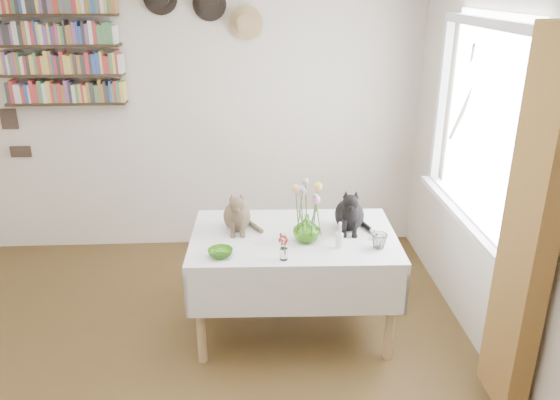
{
  "coord_description": "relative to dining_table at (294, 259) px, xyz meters",
  "views": [
    {
      "loc": [
        0.48,
        -2.6,
        2.36
      ],
      "look_at": [
        0.65,
        0.68,
        1.05
      ],
      "focal_mm": 35.0,
      "sensor_mm": 36.0,
      "label": 1
    }
  ],
  "objects": [
    {
      "name": "green_bowl",
      "position": [
        -0.49,
        -0.29,
        0.21
      ],
      "size": [
        0.17,
        0.17,
        0.05
      ],
      "primitive_type": "imported",
      "rotation": [
        0.0,
        0.0,
        -0.05
      ],
      "color": "#7BCC38",
      "rests_on": "dining_table"
    },
    {
      "name": "wall_hats",
      "position": [
        -0.64,
        1.41,
        1.6
      ],
      "size": [
        0.98,
        0.09,
        0.48
      ],
      "color": "black",
      "rests_on": "room"
    },
    {
      "name": "black_cat",
      "position": [
        0.39,
        0.08,
        0.35
      ],
      "size": [
        0.26,
        0.31,
        0.33
      ],
      "primitive_type": null,
      "rotation": [
        0.0,
        0.0,
        -0.15
      ],
      "color": "black",
      "rests_on": "dining_table"
    },
    {
      "name": "dining_table",
      "position": [
        0.0,
        0.0,
        0.0
      ],
      "size": [
        1.43,
        0.94,
        0.75
      ],
      "color": "white",
      "rests_on": "room"
    },
    {
      "name": "drinking_glass",
      "position": [
        0.54,
        -0.23,
        0.24
      ],
      "size": [
        0.12,
        0.12,
        0.1
      ],
      "primitive_type": "imported",
      "rotation": [
        0.0,
        0.0,
        0.15
      ],
      "color": "white",
      "rests_on": "dining_table"
    },
    {
      "name": "tabby_cat",
      "position": [
        -0.39,
        0.11,
        0.34
      ],
      "size": [
        0.22,
        0.28,
        0.31
      ],
      "primitive_type": null,
      "rotation": [
        0.0,
        0.0,
        0.05
      ],
      "color": "brown",
      "rests_on": "dining_table"
    },
    {
      "name": "berry_jar",
      "position": [
        -0.09,
        -0.36,
        0.27
      ],
      "size": [
        0.05,
        0.05,
        0.2
      ],
      "color": "white",
      "rests_on": "dining_table"
    },
    {
      "name": "flower_vase",
      "position": [
        0.08,
        -0.1,
        0.28
      ],
      "size": [
        0.23,
        0.23,
        0.19
      ],
      "primitive_type": "imported",
      "rotation": [
        0.0,
        0.0,
        0.3
      ],
      "color": "#7BCC38",
      "rests_on": "dining_table"
    },
    {
      "name": "curtain",
      "position": [
        1.15,
        -0.9,
        0.58
      ],
      "size": [
        0.12,
        0.38,
        2.1
      ],
      "primitive_type": "cube",
      "color": "brown",
      "rests_on": "room"
    },
    {
      "name": "candlestick",
      "position": [
        0.28,
        -0.21,
        0.25
      ],
      "size": [
        0.05,
        0.05,
        0.18
      ],
      "color": "white",
      "rests_on": "dining_table"
    },
    {
      "name": "window",
      "position": [
        1.21,
        0.02,
        0.83
      ],
      "size": [
        0.12,
        1.52,
        1.32
      ],
      "color": "white",
      "rests_on": "room"
    },
    {
      "name": "room",
      "position": [
        -0.75,
        -0.78,
        0.68
      ],
      "size": [
        4.08,
        4.58,
        2.58
      ],
      "color": "#573D18",
      "rests_on": "ground"
    },
    {
      "name": "porcelain_figurine",
      "position": [
        0.51,
        -0.1,
        0.22
      ],
      "size": [
        0.04,
        0.04,
        0.08
      ],
      "color": "white",
      "rests_on": "dining_table"
    },
    {
      "name": "flower_bouquet",
      "position": [
        0.08,
        -0.09,
        0.52
      ],
      "size": [
        0.17,
        0.13,
        0.39
      ],
      "color": "#4C7233",
      "rests_on": "flower_vase"
    },
    {
      "name": "wall_art_plaques",
      "position": [
        -2.38,
        1.45,
        0.56
      ],
      "size": [
        0.21,
        0.02,
        0.44
      ],
      "color": "#38281E",
      "rests_on": "room"
    },
    {
      "name": "bookshelf_unit",
      "position": [
        -1.85,
        1.38,
        1.28
      ],
      "size": [
        1.0,
        0.16,
        0.91
      ],
      "color": "black",
      "rests_on": "room"
    }
  ]
}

